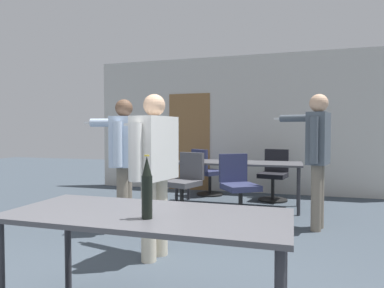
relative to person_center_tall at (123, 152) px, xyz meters
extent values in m
cube|color=beige|center=(1.05, 3.11, 0.41)|extent=(6.31, 0.10, 2.79)
cube|color=olive|center=(-0.05, 3.06, 0.04)|extent=(0.90, 0.02, 2.05)
cube|color=#4C4C51|center=(1.22, -2.01, -0.26)|extent=(1.73, 0.76, 0.03)
cylinder|color=#2D2D33|center=(0.42, -2.32, -0.63)|extent=(0.05, 0.05, 0.71)
cylinder|color=#2D2D33|center=(0.42, -1.69, -0.63)|extent=(0.05, 0.05, 0.71)
cylinder|color=#2D2D33|center=(2.03, -1.69, -0.63)|extent=(0.05, 0.05, 0.71)
cube|color=#4C4C51|center=(1.21, 1.67, -0.26)|extent=(2.03, 0.78, 0.03)
cylinder|color=#2D2D33|center=(0.25, 1.34, -0.63)|extent=(0.05, 0.05, 0.71)
cylinder|color=#2D2D33|center=(2.16, 1.34, -0.63)|extent=(0.05, 0.05, 0.71)
cylinder|color=#2D2D33|center=(0.25, 2.00, -0.63)|extent=(0.05, 0.05, 0.71)
cylinder|color=#2D2D33|center=(2.16, 2.00, -0.63)|extent=(0.05, 0.05, 0.71)
cylinder|color=slate|center=(0.03, -0.09, -0.59)|extent=(0.14, 0.14, 0.80)
cylinder|color=slate|center=(-0.01, 0.10, -0.59)|extent=(0.14, 0.14, 0.80)
cube|color=silver|center=(0.01, 0.00, 0.13)|extent=(0.35, 0.51, 0.63)
sphere|color=brown|center=(0.01, 0.00, 0.56)|extent=(0.22, 0.22, 0.22)
cylinder|color=silver|center=(0.07, -0.28, 0.11)|extent=(0.11, 0.11, 0.55)
cylinder|color=silver|center=(-0.31, 0.23, 0.38)|extent=(0.56, 0.22, 0.11)
cube|color=white|center=(-0.61, 0.16, 0.38)|extent=(0.12, 0.06, 0.03)
cylinder|color=slate|center=(2.36, 0.57, -0.57)|extent=(0.12, 0.12, 0.83)
cylinder|color=slate|center=(2.41, 0.74, -0.57)|extent=(0.12, 0.12, 0.83)
cube|color=#4C5660|center=(2.38, 0.66, 0.17)|extent=(0.32, 0.45, 0.65)
sphere|color=#DBAD89|center=(2.38, 0.66, 0.61)|extent=(0.23, 0.23, 0.23)
cylinder|color=#4C5660|center=(2.32, 0.41, 0.16)|extent=(0.10, 0.10, 0.57)
cylinder|color=#4C5660|center=(2.18, 0.97, 0.44)|extent=(0.57, 0.24, 0.10)
cube|color=white|center=(1.87, 1.05, 0.44)|extent=(0.13, 0.07, 0.03)
cylinder|color=beige|center=(0.77, -0.94, -0.60)|extent=(0.14, 0.14, 0.78)
cylinder|color=beige|center=(0.81, -0.75, -0.60)|extent=(0.14, 0.14, 0.78)
cube|color=silver|center=(0.79, -0.84, 0.10)|extent=(0.36, 0.52, 0.61)
sphere|color=#DBAD89|center=(0.79, -0.84, 0.51)|extent=(0.22, 0.22, 0.22)
cylinder|color=silver|center=(0.72, -1.13, 0.07)|extent=(0.11, 0.11, 0.53)
cylinder|color=silver|center=(0.59, -0.50, 0.34)|extent=(0.54, 0.23, 0.11)
cube|color=white|center=(0.30, -0.44, 0.34)|extent=(0.12, 0.06, 0.03)
cylinder|color=black|center=(0.45, 1.01, -0.97)|extent=(0.52, 0.52, 0.03)
cylinder|color=black|center=(0.45, 1.01, -0.77)|extent=(0.06, 0.06, 0.38)
cube|color=#4C4C51|center=(0.45, 1.01, -0.53)|extent=(0.59, 0.59, 0.08)
cube|color=#4C4C51|center=(0.54, 1.25, -0.28)|extent=(0.43, 0.20, 0.42)
cylinder|color=black|center=(0.51, 2.58, -0.97)|extent=(0.52, 0.52, 0.03)
cylinder|color=black|center=(0.51, 2.58, -0.77)|extent=(0.06, 0.06, 0.37)
cube|color=navy|center=(0.51, 2.58, -0.54)|extent=(0.64, 0.64, 0.08)
cube|color=navy|center=(0.36, 2.37, -0.29)|extent=(0.39, 0.31, 0.42)
cylinder|color=black|center=(1.37, 0.92, -0.97)|extent=(0.52, 0.52, 0.03)
cylinder|color=black|center=(1.37, 0.92, -0.77)|extent=(0.06, 0.06, 0.38)
cube|color=navy|center=(1.37, 0.92, -0.54)|extent=(0.64, 0.64, 0.08)
cube|color=navy|center=(1.22, 1.13, -0.29)|extent=(0.40, 0.29, 0.42)
cylinder|color=black|center=(1.73, 2.35, -0.97)|extent=(0.52, 0.52, 0.03)
cylinder|color=black|center=(1.73, 2.35, -0.76)|extent=(0.06, 0.06, 0.39)
cube|color=black|center=(1.73, 2.35, -0.53)|extent=(0.54, 0.54, 0.08)
cube|color=black|center=(1.78, 2.61, -0.28)|extent=(0.44, 0.14, 0.42)
cylinder|color=black|center=(1.29, -2.14, -0.12)|extent=(0.06, 0.06, 0.25)
cone|color=black|center=(1.29, -2.14, 0.06)|extent=(0.06, 0.06, 0.11)
cylinder|color=gold|center=(1.29, -2.14, 0.12)|extent=(0.03, 0.03, 0.01)
cylinder|color=#2866A3|center=(0.99, 1.65, -0.19)|extent=(0.07, 0.07, 0.11)
camera|label=1|loc=(2.09, -3.92, 0.25)|focal=32.00mm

